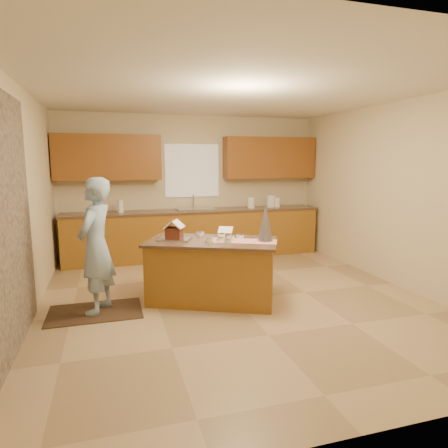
% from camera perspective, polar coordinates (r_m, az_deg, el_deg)
% --- Properties ---
extents(floor, '(5.50, 5.50, 0.00)m').
position_cam_1_polar(floor, '(5.34, 1.67, -10.93)').
color(floor, tan).
rests_on(floor, ground).
extents(ceiling, '(5.50, 5.50, 0.00)m').
position_cam_1_polar(ceiling, '(5.09, 1.82, 18.93)').
color(ceiling, silver).
rests_on(ceiling, floor).
extents(wall_back, '(5.50, 5.50, 0.00)m').
position_cam_1_polar(wall_back, '(7.70, -4.71, 5.51)').
color(wall_back, beige).
rests_on(wall_back, floor).
extents(wall_front, '(5.50, 5.50, 0.00)m').
position_cam_1_polar(wall_front, '(2.60, 21.04, -2.18)').
color(wall_front, beige).
rests_on(wall_front, floor).
extents(wall_left, '(5.50, 5.50, 0.00)m').
position_cam_1_polar(wall_left, '(4.88, -27.40, 2.43)').
color(wall_left, beige).
rests_on(wall_left, floor).
extents(wall_right, '(5.50, 5.50, 0.00)m').
position_cam_1_polar(wall_right, '(6.29, 23.98, 3.94)').
color(wall_right, beige).
rests_on(wall_right, floor).
extents(stone_accent, '(0.00, 2.50, 2.50)m').
position_cam_1_polar(stone_accent, '(4.11, -29.07, -0.18)').
color(stone_accent, gray).
rests_on(stone_accent, wall_left).
extents(window_curtain, '(1.05, 0.03, 1.00)m').
position_cam_1_polar(window_curtain, '(7.65, -4.69, 7.73)').
color(window_curtain, white).
rests_on(window_curtain, wall_back).
extents(back_counter_base, '(4.80, 0.60, 0.88)m').
position_cam_1_polar(back_counter_base, '(7.52, -4.14, -1.57)').
color(back_counter_base, '#925D1E').
rests_on(back_counter_base, floor).
extents(back_counter_top, '(4.85, 0.63, 0.04)m').
position_cam_1_polar(back_counter_top, '(7.45, -4.19, 1.91)').
color(back_counter_top, brown).
rests_on(back_counter_top, back_counter_base).
extents(upper_cabinet_left, '(1.85, 0.35, 0.80)m').
position_cam_1_polar(upper_cabinet_left, '(7.34, -16.55, 9.29)').
color(upper_cabinet_left, brown).
rests_on(upper_cabinet_left, wall_back).
extents(upper_cabinet_right, '(1.85, 0.35, 0.80)m').
position_cam_1_polar(upper_cabinet_right, '(7.97, 6.64, 9.56)').
color(upper_cabinet_right, brown).
rests_on(upper_cabinet_right, wall_back).
extents(sink, '(0.70, 0.45, 0.12)m').
position_cam_1_polar(sink, '(7.45, -4.18, 1.83)').
color(sink, silver).
rests_on(sink, back_counter_top).
extents(faucet, '(0.03, 0.03, 0.28)m').
position_cam_1_polar(faucet, '(7.60, -4.49, 3.27)').
color(faucet, silver).
rests_on(faucet, back_counter_top).
extents(island_base, '(1.78, 1.39, 0.78)m').
position_cam_1_polar(island_base, '(5.20, -1.78, -6.99)').
color(island_base, '#925D1E').
rests_on(island_base, floor).
extents(island_top, '(1.88, 1.48, 0.04)m').
position_cam_1_polar(island_top, '(5.10, -1.80, -2.59)').
color(island_top, brown).
rests_on(island_top, island_base).
extents(table_runner, '(0.94, 0.66, 0.01)m').
position_cam_1_polar(table_runner, '(5.04, 2.67, -2.49)').
color(table_runner, '#B30C2A').
rests_on(table_runner, island_top).
extents(baking_tray, '(0.50, 0.44, 0.02)m').
position_cam_1_polar(baking_tray, '(5.16, -7.23, -2.20)').
color(baking_tray, silver).
rests_on(baking_tray, island_top).
extents(cookbook, '(0.24, 0.22, 0.08)m').
position_cam_1_polar(cookbook, '(5.39, 0.20, -0.89)').
color(cookbook, white).
rests_on(cookbook, island_top).
extents(tinsel_tree, '(0.26, 0.26, 0.49)m').
position_cam_1_polar(tinsel_tree, '(5.02, 6.06, 0.22)').
color(tinsel_tree, '#9D9DA8').
rests_on(tinsel_tree, island_top).
extents(rug, '(1.11, 0.72, 0.01)m').
position_cam_1_polar(rug, '(5.17, -18.24, -12.06)').
color(rug, black).
rests_on(rug, floor).
extents(boy, '(0.60, 0.70, 1.64)m').
position_cam_1_polar(boy, '(4.93, -18.14, -3.05)').
color(boy, '#8FADCB').
rests_on(boy, rug).
extents(canister_a, '(0.15, 0.15, 0.21)m').
position_cam_1_polar(canister_a, '(7.75, 3.97, 3.11)').
color(canister_a, white).
rests_on(canister_a, back_counter_top).
extents(canister_b, '(0.17, 0.17, 0.24)m').
position_cam_1_polar(canister_b, '(7.90, 6.86, 3.32)').
color(canister_b, white).
rests_on(canister_b, back_counter_top).
extents(canister_c, '(0.13, 0.13, 0.19)m').
position_cam_1_polar(canister_c, '(7.96, 7.73, 3.14)').
color(canister_c, white).
rests_on(canister_c, back_counter_top).
extents(paper_towel, '(0.10, 0.10, 0.22)m').
position_cam_1_polar(paper_towel, '(7.26, -14.84, 2.50)').
color(paper_towel, white).
rests_on(paper_towel, back_counter_top).
extents(gingerbread_house, '(0.32, 0.33, 0.25)m').
position_cam_1_polar(gingerbread_house, '(5.14, -7.25, -1.06)').
color(gingerbread_house, '#592417').
rests_on(gingerbread_house, baking_tray).
extents(candy_bowls, '(0.58, 0.67, 0.05)m').
position_cam_1_polar(candy_bowls, '(5.14, -0.39, -2.01)').
color(candy_bowls, blue).
rests_on(candy_bowls, island_top).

